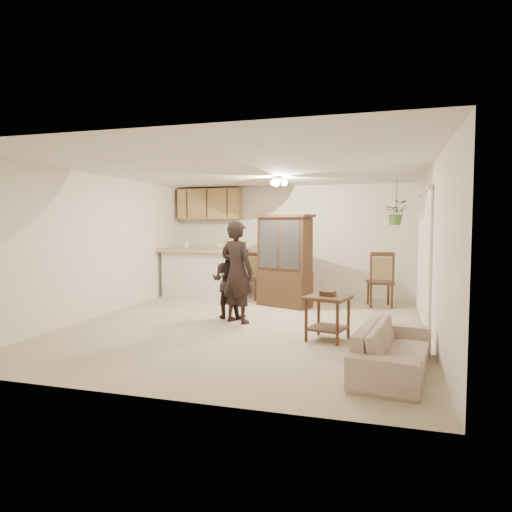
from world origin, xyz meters
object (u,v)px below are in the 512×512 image
(adult, at_px, (237,268))
(chair_hutch_left, at_px, (235,282))
(child, at_px, (229,279))
(china_hutch, at_px, (285,261))
(chair_hutch_right, at_px, (380,291))
(side_table, at_px, (328,317))
(chair_bar, at_px, (249,286))
(sofa, at_px, (394,339))

(adult, xyz_separation_m, chair_hutch_left, (-0.95, 2.71, -0.60))
(child, relative_size, china_hutch, 0.74)
(child, relative_size, chair_hutch_right, 1.24)
(adult, bearing_deg, side_table, 177.17)
(side_table, distance_m, chair_hutch_right, 2.99)
(chair_bar, height_order, chair_hutch_left, chair_hutch_left)
(child, bearing_deg, china_hutch, -114.37)
(chair_hutch_right, bearing_deg, chair_hutch_left, -19.32)
(adult, height_order, china_hutch, china_hutch)
(adult, height_order, chair_hutch_left, adult)
(sofa, xyz_separation_m, china_hutch, (-2.03, 3.58, 0.53))
(chair_hutch_left, bearing_deg, side_table, -39.40)
(sofa, distance_m, side_table, 1.46)
(adult, height_order, chair_hutch_right, adult)
(child, distance_m, chair_hutch_left, 2.53)
(child, bearing_deg, chair_bar, -80.53)
(child, height_order, chair_hutch_right, child)
(chair_bar, bearing_deg, sofa, -60.37)
(sofa, height_order, chair_bar, chair_bar)
(chair_hutch_left, distance_m, chair_hutch_right, 3.24)
(sofa, bearing_deg, chair_bar, 43.03)
(chair_bar, distance_m, chair_hutch_left, 0.63)
(adult, height_order, side_table, adult)
(china_hutch, bearing_deg, adult, -83.41)
(sofa, xyz_separation_m, adult, (-2.46, 1.92, 0.53))
(china_hutch, xyz_separation_m, chair_hutch_right, (1.82, 0.52, -0.59))
(side_table, bearing_deg, chair_hutch_left, 126.28)
(china_hutch, xyz_separation_m, chair_hutch_left, (-1.38, 1.05, -0.60))
(child, bearing_deg, side_table, 152.88)
(sofa, xyz_separation_m, child, (-2.72, 2.22, 0.31))
(sofa, relative_size, chair_hutch_right, 1.72)
(china_hutch, height_order, chair_hutch_left, china_hutch)
(chair_hutch_left, bearing_deg, child, -59.64)
(chair_bar, height_order, chair_hutch_right, chair_hutch_right)
(side_table, xyz_separation_m, chair_bar, (-2.08, 3.00, -0.04))
(sofa, relative_size, side_table, 2.70)
(child, bearing_deg, adult, 132.63)
(sofa, xyz_separation_m, chair_hutch_right, (-0.21, 4.09, -0.06))
(side_table, bearing_deg, child, 150.40)
(adult, distance_m, side_table, 1.84)
(china_hutch, height_order, side_table, china_hutch)
(adult, relative_size, chair_hutch_left, 1.70)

